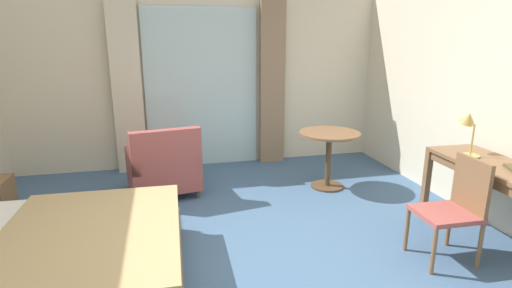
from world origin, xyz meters
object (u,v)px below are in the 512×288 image
(writing_desk, at_px, (505,178))
(armchair_by_window, at_px, (164,168))
(bed, at_px, (36,263))
(desk_chair, at_px, (455,205))
(round_cafe_table, at_px, (329,146))
(desk_lamp, at_px, (469,125))

(writing_desk, distance_m, armchair_by_window, 3.50)
(bed, distance_m, desk_chair, 3.31)
(bed, bearing_deg, writing_desk, -3.70)
(desk_chair, bearing_deg, round_cafe_table, 101.09)
(writing_desk, bearing_deg, desk_lamp, 95.28)
(desk_lamp, xyz_separation_m, round_cafe_table, (-0.79, 1.34, -0.52))
(bed, height_order, desk_lamp, desk_lamp)
(writing_desk, height_order, armchair_by_window, armchair_by_window)
(desk_lamp, height_order, armchair_by_window, desk_lamp)
(bed, height_order, desk_chair, bed)
(bed, height_order, armchair_by_window, bed)
(desk_chair, distance_m, round_cafe_table, 1.84)
(writing_desk, distance_m, desk_lamp, 0.58)
(bed, bearing_deg, round_cafe_table, 27.55)
(writing_desk, xyz_separation_m, desk_lamp, (-0.04, 0.44, 0.37))
(bed, distance_m, armchair_by_window, 1.99)
(desk_chair, bearing_deg, armchair_by_window, 139.37)
(armchair_by_window, xyz_separation_m, round_cafe_table, (2.01, -0.23, 0.20))
(bed, xyz_separation_m, round_cafe_table, (2.94, 1.53, 0.28))
(armchair_by_window, bearing_deg, writing_desk, -35.16)
(writing_desk, relative_size, armchair_by_window, 1.64)
(desk_lamp, relative_size, round_cafe_table, 0.56)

